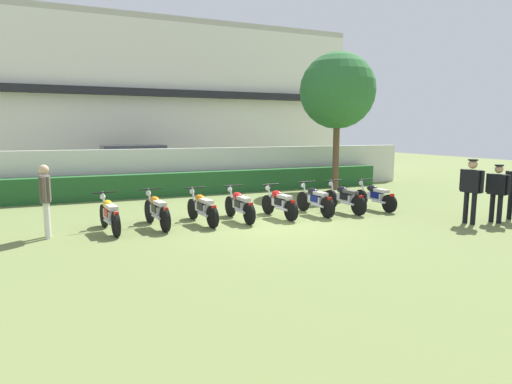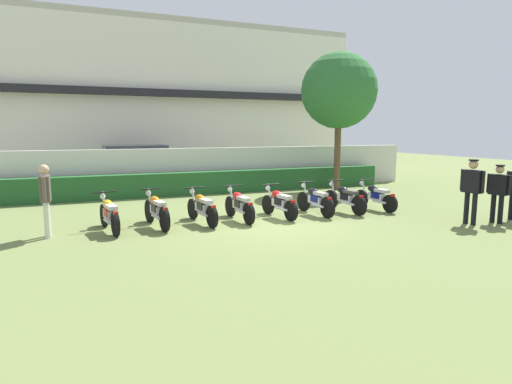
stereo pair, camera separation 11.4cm
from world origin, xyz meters
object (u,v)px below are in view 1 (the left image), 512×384
at_px(officer_1, 497,189).
at_px(motorcycle_in_row_5, 315,200).
at_px(motorcycle_in_row_1, 157,210).
at_px(motorcycle_in_row_7, 375,196).
at_px(motorcycle_in_row_3, 239,205).
at_px(motorcycle_in_row_4, 279,203).
at_px(motorcycle_in_row_6, 344,198).
at_px(tree_near_inspector, 338,91).
at_px(motorcycle_in_row_2, 202,207).
at_px(inspector_person, 45,194).
at_px(officer_0, 471,185).
at_px(parked_car, 137,166).
at_px(motorcycle_in_row_0, 109,214).

bearing_deg(officer_1, motorcycle_in_row_5, -47.10).
bearing_deg(motorcycle_in_row_1, motorcycle_in_row_5, -99.74).
bearing_deg(motorcycle_in_row_7, motorcycle_in_row_3, 83.59).
relative_size(motorcycle_in_row_4, motorcycle_in_row_6, 0.91).
distance_m(motorcycle_in_row_1, motorcycle_in_row_5, 4.73).
bearing_deg(motorcycle_in_row_1, motorcycle_in_row_4, -100.05).
bearing_deg(tree_near_inspector, motorcycle_in_row_1, -152.34).
relative_size(motorcycle_in_row_5, officer_1, 1.17).
relative_size(motorcycle_in_row_2, motorcycle_in_row_6, 0.97).
height_order(motorcycle_in_row_5, motorcycle_in_row_6, motorcycle_in_row_5).
bearing_deg(motorcycle_in_row_7, motorcycle_in_row_2, 83.48).
height_order(motorcycle_in_row_2, motorcycle_in_row_3, motorcycle_in_row_3).
bearing_deg(motorcycle_in_row_2, motorcycle_in_row_5, -99.96).
bearing_deg(motorcycle_in_row_4, inspector_person, 81.97).
height_order(motorcycle_in_row_1, inspector_person, inspector_person).
xyz_separation_m(motorcycle_in_row_3, motorcycle_in_row_4, (1.22, -0.05, -0.01)).
xyz_separation_m(motorcycle_in_row_6, motorcycle_in_row_7, (1.17, -0.01, -0.01)).
bearing_deg(motorcycle_in_row_3, motorcycle_in_row_1, 84.18).
relative_size(motorcycle_in_row_3, inspector_person, 1.08).
bearing_deg(motorcycle_in_row_7, inspector_person, 84.44).
bearing_deg(tree_near_inspector, officer_0, -93.85).
bearing_deg(motorcycle_in_row_2, parked_car, -4.79).
bearing_deg(motorcycle_in_row_1, motorcycle_in_row_0, 84.33).
distance_m(motorcycle_in_row_6, officer_0, 3.57).
xyz_separation_m(motorcycle_in_row_7, inspector_person, (-9.54, 0.02, 0.60)).
xyz_separation_m(motorcycle_in_row_1, motorcycle_in_row_5, (4.73, -0.12, -0.01)).
distance_m(motorcycle_in_row_3, officer_1, 7.12).
bearing_deg(parked_car, motorcycle_in_row_0, -104.39).
height_order(tree_near_inspector, inspector_person, tree_near_inspector).
height_order(motorcycle_in_row_3, officer_0, officer_0).
height_order(tree_near_inspector, motorcycle_in_row_6, tree_near_inspector).
bearing_deg(motorcycle_in_row_3, motorcycle_in_row_6, -95.57).
bearing_deg(inspector_person, officer_1, -14.63).
bearing_deg(motorcycle_in_row_1, officer_1, -117.69).
height_order(tree_near_inspector, motorcycle_in_row_3, tree_near_inspector).
height_order(motorcycle_in_row_2, inspector_person, inspector_person).
relative_size(motorcycle_in_row_0, motorcycle_in_row_3, 0.98).
distance_m(tree_near_inspector, motorcycle_in_row_2, 9.26).
bearing_deg(inspector_person, motorcycle_in_row_6, -0.07).
xyz_separation_m(motorcycle_in_row_0, officer_1, (9.92, -3.02, 0.50)).
bearing_deg(motorcycle_in_row_4, motorcycle_in_row_3, 79.52).
distance_m(parked_car, inspector_person, 9.51).
xyz_separation_m(motorcycle_in_row_4, officer_1, (5.21, -2.96, 0.50)).
distance_m(tree_near_inspector, motorcycle_in_row_1, 10.22).
distance_m(tree_near_inspector, motorcycle_in_row_6, 6.45).
height_order(parked_car, motorcycle_in_row_7, parked_car).
distance_m(motorcycle_in_row_1, motorcycle_in_row_3, 2.30).
bearing_deg(officer_0, motorcycle_in_row_1, -26.52).
height_order(parked_car, motorcycle_in_row_3, parked_car).
xyz_separation_m(parked_car, motorcycle_in_row_5, (4.08, -8.94, -0.48)).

